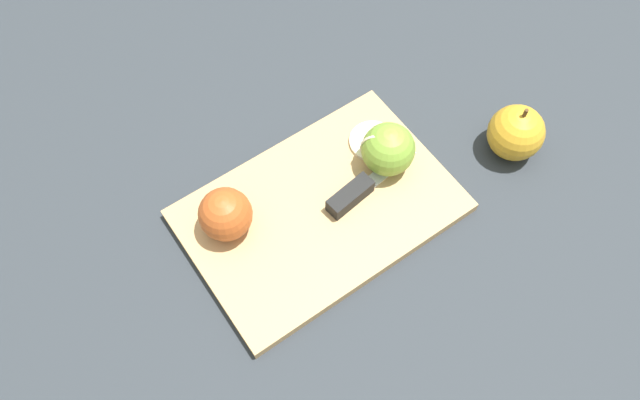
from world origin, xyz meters
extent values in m
plane|color=#282D33|center=(0.00, 0.00, 0.00)|extent=(4.00, 4.00, 0.00)
cube|color=tan|center=(0.00, 0.00, 0.01)|extent=(0.34, 0.23, 0.02)
sphere|color=#AD4C1E|center=(-0.10, 0.05, 0.05)|extent=(0.06, 0.06, 0.06)
cylinder|color=beige|center=(-0.10, 0.05, 0.05)|extent=(0.04, 0.05, 0.06)
sphere|color=olive|center=(0.11, 0.00, 0.05)|extent=(0.07, 0.07, 0.07)
cylinder|color=beige|center=(0.10, 0.00, 0.05)|extent=(0.04, 0.05, 0.06)
cube|color=silver|center=(0.11, -0.01, 0.02)|extent=(0.08, 0.02, 0.00)
cube|color=black|center=(0.04, -0.01, 0.03)|extent=(0.07, 0.03, 0.02)
cylinder|color=beige|center=(0.11, 0.04, 0.02)|extent=(0.06, 0.06, 0.01)
sphere|color=gold|center=(0.26, -0.07, 0.04)|extent=(0.07, 0.07, 0.07)
cylinder|color=#4C3319|center=(0.26, -0.07, 0.08)|extent=(0.01, 0.01, 0.01)
camera|label=1|loc=(-0.22, -0.29, 0.70)|focal=35.00mm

